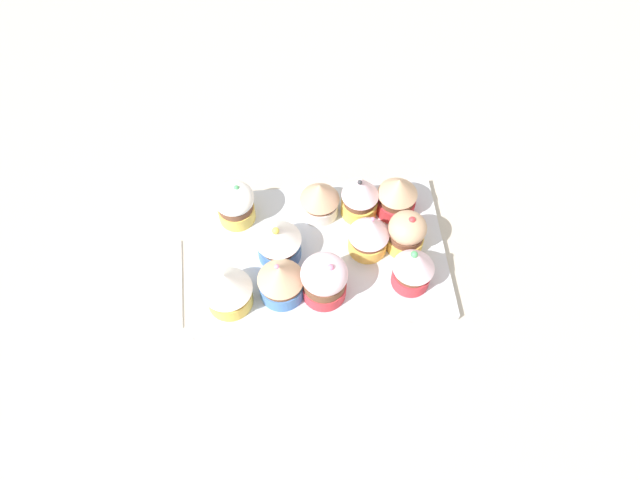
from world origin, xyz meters
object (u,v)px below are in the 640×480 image
cupcake_5 (369,234)px  cupcake_6 (406,232)px  cupcake_0 (227,288)px  cupcake_8 (320,199)px  cupcake_1 (281,280)px  napkin (132,288)px  cupcake_3 (413,267)px  cupcake_9 (360,196)px  baking_tray (320,253)px  cupcake_2 (328,279)px  cupcake_10 (397,195)px  cupcake_7 (235,204)px  cupcake_4 (279,243)px

cupcake_5 → cupcake_6: size_ratio=1.10×
cupcake_0 → cupcake_8: 18.99cm
cupcake_6 → cupcake_1: bearing=-160.9°
cupcake_5 → napkin: size_ratio=0.55×
cupcake_3 → cupcake_9: 13.50cm
cupcake_0 → cupcake_6: (24.78, 6.99, -0.51)cm
cupcake_6 → napkin: 38.97cm
cupcake_5 → cupcake_9: (-0.45, 6.44, 0.19)cm
baking_tray → cupcake_2: size_ratio=4.61×
cupcake_0 → cupcake_3: (24.67, 1.03, 0.11)cm
cupcake_6 → cupcake_10: (-0.35, 6.26, 0.27)cm
cupcake_3 → napkin: (-38.49, 2.56, -4.81)cm
cupcake_9 → cupcake_8: bearing=176.6°
cupcake_1 → cupcake_7: bearing=114.9°
cupcake_4 → cupcake_0: bearing=-137.1°
cupcake_2 → cupcake_6: bearing=30.1°
cupcake_3 → cupcake_4: 18.52cm
baking_tray → cupcake_1: cupcake_1 is taller
cupcake_2 → cupcake_5: bearing=46.3°
cupcake_2 → cupcake_5: cupcake_2 is taller
cupcake_2 → cupcake_3: 11.51cm
cupcake_0 → napkin: bearing=165.4°
cupcake_8 → cupcake_10: 11.22cm
cupcake_7 → napkin: cupcake_7 is taller
cupcake_3 → cupcake_4: (-17.70, 5.46, -0.29)cm
napkin → cupcake_1: bearing=-7.5°
cupcake_6 → cupcake_4: bearing=-178.4°
cupcake_2 → cupcake_7: (-12.17, 13.49, -0.37)cm
cupcake_7 → baking_tray: bearing=-30.5°
baking_tray → cupcake_10: size_ratio=5.05×
cupcake_6 → cupcake_9: 8.56cm
cupcake_3 → cupcake_1: bearing=-179.4°
cupcake_1 → cupcake_8: bearing=64.2°
cupcake_4 → cupcake_5: 12.50cm
cupcake_0 → cupcake_9: cupcake_9 is taller
cupcake_0 → cupcake_2: (13.19, 0.29, -0.04)cm
cupcake_7 → cupcake_4: bearing=-50.7°
cupcake_3 → cupcake_5: 7.81cm
cupcake_0 → cupcake_7: (1.02, 13.78, -0.41)cm
cupcake_6 → cupcake_2: bearing=-149.9°
baking_tray → cupcake_7: size_ratio=5.24×
baking_tray → cupcake_9: bearing=45.3°
cupcake_4 → napkin: cupcake_4 is taller
cupcake_1 → cupcake_4: bearing=90.4°
cupcake_1 → cupcake_4: 5.66cm
cupcake_5 → cupcake_6: (5.31, 0.14, -0.50)cm
cupcake_4 → cupcake_9: 13.83cm
cupcake_7 → cupcake_3: bearing=-28.3°
cupcake_1 → cupcake_9: 17.29cm
cupcake_7 → cupcake_9: 18.01cm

